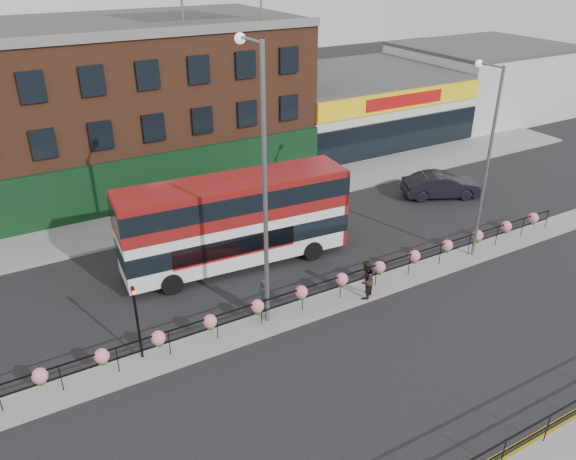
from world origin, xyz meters
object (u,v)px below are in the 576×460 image
car (441,185)px  double_decker_bus (236,214)px  pedestrian_a (264,297)px  pedestrian_b (366,280)px  lamp_column_west (261,168)px  lamp_column_east (486,148)px

car → double_decker_bus: bearing=118.9°
car → pedestrian_a: size_ratio=2.92×
pedestrian_b → lamp_column_west: lamp_column_west is taller
pedestrian_a → pedestrian_b: pedestrian_b is taller
lamp_column_east → pedestrian_b: bearing=-174.7°
double_decker_bus → pedestrian_b: size_ratio=6.26×
double_decker_bus → lamp_column_west: bearing=-102.1°
double_decker_bus → car: size_ratio=2.24×
double_decker_bus → car: (14.86, 1.24, -2.00)m
double_decker_bus → pedestrian_b: double_decker_bus is taller
lamp_column_east → lamp_column_west: bearing=178.7°
pedestrian_a → lamp_column_east: size_ratio=0.18×
pedestrian_b → lamp_column_west: (-4.63, 0.94, 5.89)m
car → lamp_column_east: (-4.05, -6.39, 5.01)m
pedestrian_a → lamp_column_east: lamp_column_east is taller
lamp_column_west → lamp_column_east: 11.91m
pedestrian_a → lamp_column_east: bearing=-97.6°
lamp_column_east → pedestrian_a: bearing=177.9°
pedestrian_a → car: bearing=-74.9°
pedestrian_a → lamp_column_west: 5.93m
pedestrian_b → lamp_column_east: lamp_column_east is taller
lamp_column_west → lamp_column_east: lamp_column_west is taller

